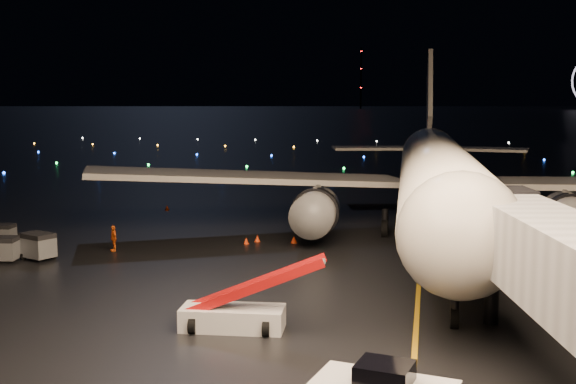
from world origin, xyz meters
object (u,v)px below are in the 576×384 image
crew_c (114,238)px  baggage_cart_3 (2,234)px  baggage_cart_2 (2,249)px  baggage_cart_0 (38,246)px  airliner (437,134)px  belt_loader (232,294)px

crew_c → baggage_cart_3: 9.13m
crew_c → baggage_cart_2: (-5.75, -4.65, -0.08)m
baggage_cart_0 → baggage_cart_2: bearing=-127.3°
airliner → baggage_cart_2: (-28.13, -16.00, -7.14)m
airliner → baggage_cart_2: 33.14m
baggage_cart_2 → crew_c: bearing=29.3°
belt_loader → baggage_cart_2: 21.51m
airliner → crew_c: (-22.38, -11.35, -7.06)m
crew_c → baggage_cart_2: size_ratio=0.93×
baggage_cart_2 → belt_loader: bearing=-39.2°
airliner → baggage_cart_2: bearing=-152.1°
baggage_cart_0 → crew_c: bearing=66.8°
airliner → baggage_cart_0: 30.94m
crew_c → baggage_cart_2: bearing=-89.3°
belt_loader → baggage_cart_2: bearing=146.0°
baggage_cart_3 → belt_loader: bearing=-40.6°
baggage_cart_0 → baggage_cart_2: size_ratio=1.08×
baggage_cart_0 → baggage_cart_2: (-1.96, -1.09, -0.06)m
airliner → baggage_cart_3: 34.06m
belt_loader → baggage_cart_3: belt_loader is taller
crew_c → baggage_cart_3: crew_c is taller
crew_c → baggage_cart_3: bearing=-131.8°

